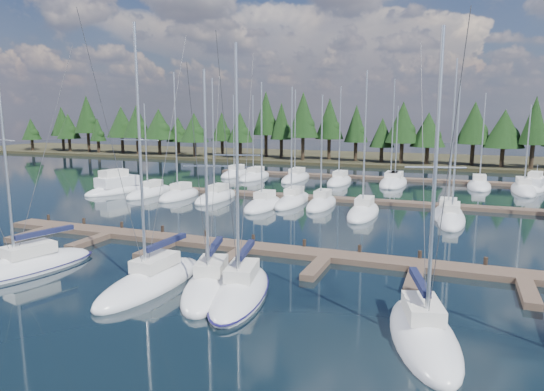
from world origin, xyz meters
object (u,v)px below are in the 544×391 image
at_px(front_sailboat_1, 24,267).
at_px(motor_yacht_right, 535,186).
at_px(front_sailboat_4, 241,292).
at_px(main_dock, 244,249).
at_px(front_sailboat_2, 152,281).
at_px(front_sailboat_3, 210,286).
at_px(motor_yacht_left, 117,188).
at_px(front_sailboat_5, 423,335).

bearing_deg(front_sailboat_1, motor_yacht_right, 54.69).
bearing_deg(front_sailboat_4, motor_yacht_right, 67.15).
bearing_deg(main_dock, front_sailboat_2, -104.15).
height_order(main_dock, front_sailboat_3, front_sailboat_3).
relative_size(front_sailboat_1, motor_yacht_left, 1.52).
bearing_deg(front_sailboat_5, motor_yacht_left, 143.92).
height_order(front_sailboat_5, motor_yacht_right, front_sailboat_5).
height_order(front_sailboat_1, front_sailboat_2, front_sailboat_2).
distance_m(front_sailboat_1, motor_yacht_left, 31.54).
xyz_separation_m(front_sailboat_4, front_sailboat_5, (9.68, -1.86, 0.01)).
relative_size(front_sailboat_2, front_sailboat_4, 1.09).
relative_size(front_sailboat_3, motor_yacht_left, 1.30).
relative_size(front_sailboat_4, motor_yacht_right, 1.72).
bearing_deg(front_sailboat_2, motor_yacht_right, 62.04).
distance_m(front_sailboat_4, motor_yacht_left, 39.75).
distance_m(front_sailboat_3, front_sailboat_5, 11.80).
distance_m(front_sailboat_1, front_sailboat_5, 24.21).
distance_m(front_sailboat_2, motor_yacht_left, 36.20).
xyz_separation_m(motor_yacht_left, motor_yacht_right, (49.66, 21.23, -0.08)).
height_order(front_sailboat_1, front_sailboat_5, front_sailboat_1).
xyz_separation_m(front_sailboat_2, motor_yacht_right, (25.64, 48.31, 0.14)).
xyz_separation_m(front_sailboat_1, motor_yacht_right, (34.71, 49.01, 0.16)).
height_order(main_dock, motor_yacht_right, motor_yacht_right).
relative_size(front_sailboat_1, front_sailboat_4, 1.07).
bearing_deg(motor_yacht_left, main_dock, -35.67).
height_order(front_sailboat_2, motor_yacht_left, front_sailboat_2).
distance_m(front_sailboat_3, motor_yacht_left, 38.21).
bearing_deg(motor_yacht_right, main_dock, -120.49).
relative_size(front_sailboat_2, front_sailboat_5, 1.10).
relative_size(front_sailboat_1, motor_yacht_right, 1.83).
bearing_deg(front_sailboat_4, front_sailboat_3, 174.82).
bearing_deg(front_sailboat_4, main_dock, 112.96).
bearing_deg(motor_yacht_right, front_sailboat_2, -117.96).
bearing_deg(motor_yacht_left, front_sailboat_5, -36.08).
xyz_separation_m(main_dock, front_sailboat_5, (13.03, -9.79, 0.09)).
bearing_deg(front_sailboat_4, front_sailboat_5, -10.90).
xyz_separation_m(front_sailboat_3, front_sailboat_4, (1.94, -0.18, 0.00)).
height_order(front_sailboat_2, motor_yacht_right, front_sailboat_2).
relative_size(front_sailboat_1, front_sailboat_2, 0.98).
height_order(main_dock, motor_yacht_left, motor_yacht_left).
bearing_deg(front_sailboat_5, front_sailboat_2, 174.52).
height_order(front_sailboat_3, front_sailboat_5, front_sailboat_5).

